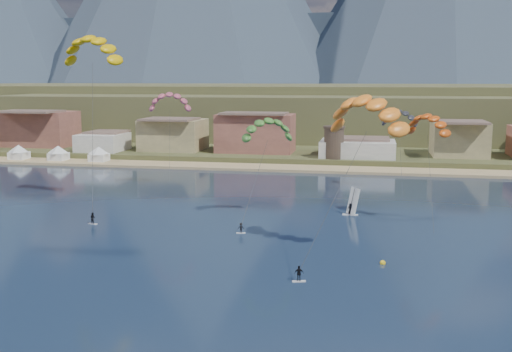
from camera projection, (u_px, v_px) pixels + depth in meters
The scene contains 15 objects.
ground at pixel (184, 350), 51.57m from camera, with size 2400.00×2400.00×0.00m, color black.
beach at pixel (312, 169), 154.27m from camera, with size 2200.00×12.00×0.90m.
land at pixel (359, 103), 594.34m from camera, with size 2200.00×900.00×4.00m.
foothills at pixel (391, 110), 271.22m from camera, with size 940.00×210.00×18.00m.
town at pixel (180, 131), 176.11m from camera, with size 400.00×24.00×12.00m.
watchtower at pixel (334, 142), 160.11m from camera, with size 5.82×5.82×8.60m.
beach_tents at pixel (37, 149), 168.13m from camera, with size 43.40×6.40×5.00m.
kitesurfer_yellow at pixel (92, 46), 107.41m from camera, with size 13.31×18.96×32.84m.
kitesurfer_orange at pixel (367, 109), 76.51m from camera, with size 13.94×17.94×23.70m.
kitesurfer_green at pixel (267, 127), 97.32m from camera, with size 9.30×13.82×18.34m.
distant_kite_pink at pixel (170, 99), 124.72m from camera, with size 9.59×6.62×21.62m.
distant_kite_dark at pixel (399, 115), 123.30m from camera, with size 8.18×6.58×18.18m.
distant_kite_orange at pixel (428, 121), 94.78m from camera, with size 7.88×7.81×18.97m.
windsurfer at pixel (351, 206), 102.61m from camera, with size 2.67×2.90×4.69m.
buoy at pixel (383, 263), 75.61m from camera, with size 0.72×0.72×0.72m.
Camera 1 is at (15.30, -46.51, 22.79)m, focal length 42.59 mm.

